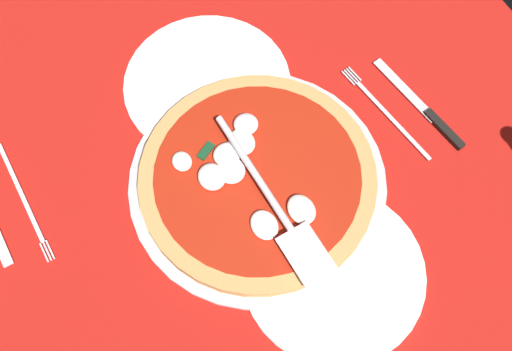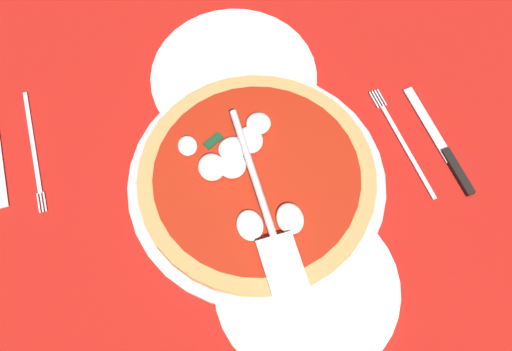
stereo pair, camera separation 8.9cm
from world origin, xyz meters
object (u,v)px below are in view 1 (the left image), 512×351
(pizza_server, at_px, (273,202))
(pizza, at_px, (255,175))
(dinner_plate_left, at_px, (207,84))
(place_setting_near, at_px, (2,201))
(dinner_plate_right, at_px, (333,273))
(place_setting_far, at_px, (406,113))

(pizza_server, bearing_deg, pizza, 174.39)
(dinner_plate_left, relative_size, pizza_server, 0.94)
(pizza, distance_m, place_setting_near, 0.36)
(dinner_plate_right, xyz_separation_m, place_setting_near, (-0.31, -0.36, -0.00))
(dinner_plate_left, bearing_deg, place_setting_near, -84.20)
(pizza_server, distance_m, place_setting_near, 0.38)
(pizza, height_order, place_setting_far, pizza)
(dinner_plate_right, distance_m, place_setting_near, 0.47)
(place_setting_near, xyz_separation_m, place_setting_far, (0.15, 0.58, 0.00))
(place_setting_far, bearing_deg, dinner_plate_right, 117.36)
(dinner_plate_left, xyz_separation_m, place_setting_near, (0.03, -0.34, -0.00))
(pizza_server, bearing_deg, dinner_plate_left, 174.21)
(dinner_plate_right, xyz_separation_m, pizza_server, (-0.11, -0.03, 0.04))
(dinner_plate_left, xyz_separation_m, dinner_plate_right, (0.35, 0.02, 0.00))
(pizza_server, xyz_separation_m, place_setting_near, (-0.20, -0.33, -0.04))
(place_setting_near, distance_m, place_setting_far, 0.60)
(pizza, height_order, pizza_server, pizza_server)
(dinner_plate_right, bearing_deg, pizza, -170.84)
(dinner_plate_right, distance_m, place_setting_far, 0.28)
(dinner_plate_right, relative_size, pizza_server, 0.90)
(pizza, distance_m, pizza_server, 0.06)
(dinner_plate_right, distance_m, pizza_server, 0.13)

